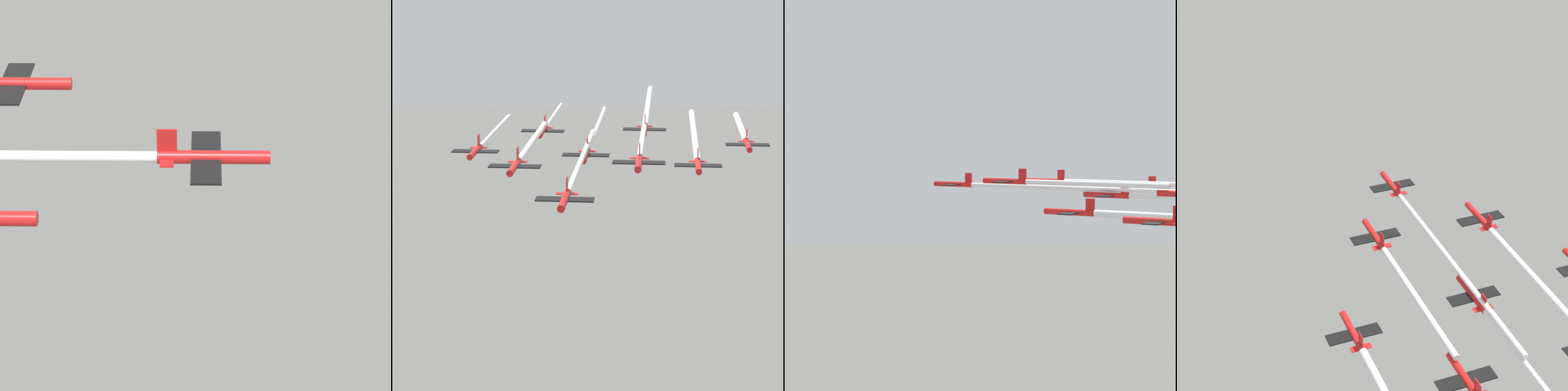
# 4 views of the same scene
# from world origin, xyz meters

# --- Properties ---
(jet_0) EXTENTS (9.77, 9.46, 3.28)m
(jet_0) POSITION_xyz_m (-3.26, 59.88, 130.15)
(jet_0) COLOR red
(jet_1) EXTENTS (9.77, 9.46, 3.28)m
(jet_1) POSITION_xyz_m (-18.54, 74.75, 131.95)
(jet_1) COLOR red
(jet_2) EXTENTS (9.77, 9.46, 3.28)m
(jet_2) POSITION_xyz_m (-23.68, 53.74, 130.84)
(jet_2) COLOR red
(jet_3) EXTENTS (9.77, 9.46, 3.28)m
(jet_3) POSITION_xyz_m (-33.83, 89.62, 127.31)
(jet_3) COLOR red
(jet_4) EXTENTS (9.77, 9.46, 3.28)m
(jet_4) POSITION_xyz_m (-38.97, 68.61, 128.93)
(jet_4) COLOR red
(jet_5) EXTENTS (9.77, 9.46, 3.28)m
(jet_5) POSITION_xyz_m (-44.10, 47.61, 129.26)
(jet_5) COLOR red
(jet_6) EXTENTS (9.77, 9.46, 3.28)m
(jet_6) POSITION_xyz_m (-49.11, 104.49, 127.67)
(jet_6) COLOR red
(jet_7) EXTENTS (9.77, 9.46, 3.28)m
(jet_7) POSITION_xyz_m (-54.25, 83.48, 130.57)
(jet_7) COLOR red
(jet_8) EXTENTS (9.77, 9.46, 3.28)m
(jet_8) POSITION_xyz_m (-59.39, 62.48, 129.86)
(jet_8) COLOR red
(smoke_trail_0) EXTENTS (48.35, 12.71, 0.97)m
(smoke_trail_0) POSITION_xyz_m (-31.67, 66.83, 130.10)
(smoke_trail_0) COLOR white
(smoke_trail_1) EXTENTS (28.72, 7.98, 1.04)m
(smoke_trail_1) POSITION_xyz_m (-37.14, 79.30, 131.90)
(smoke_trail_1) COLOR white
(smoke_trail_2) EXTENTS (35.84, 9.84, 1.18)m
(smoke_trail_2) POSITION_xyz_m (-45.82, 59.16, 130.79)
(smoke_trail_2) COLOR white
(smoke_trail_3) EXTENTS (53.42, 14.29, 1.34)m
(smoke_trail_3) POSITION_xyz_m (-64.74, 97.18, 127.26)
(smoke_trail_3) COLOR white
(smoke_trail_4) EXTENTS (47.69, 12.47, 0.89)m
(smoke_trail_4) POSITION_xyz_m (-67.06, 75.48, 128.88)
(smoke_trail_4) COLOR white
(smoke_trail_5) EXTENTS (33.84, 8.97, 0.76)m
(smoke_trail_5) POSITION_xyz_m (-65.29, 52.79, 129.21)
(smoke_trail_5) COLOR white
(smoke_trail_6) EXTENTS (30.70, 8.79, 1.40)m
(smoke_trail_6) POSITION_xyz_m (-68.66, 109.27, 127.62)
(smoke_trail_6) COLOR white
(smoke_trail_7) EXTENTS (52.46, 14.04, 1.33)m
(smoke_trail_7) POSITION_xyz_m (-84.68, 90.93, 130.52)
(smoke_trail_7) COLOR white
(smoke_trail_8) EXTENTS (29.18, 7.80, 0.73)m
(smoke_trail_8) POSITION_xyz_m (-78.25, 67.09, 129.81)
(smoke_trail_8) COLOR white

